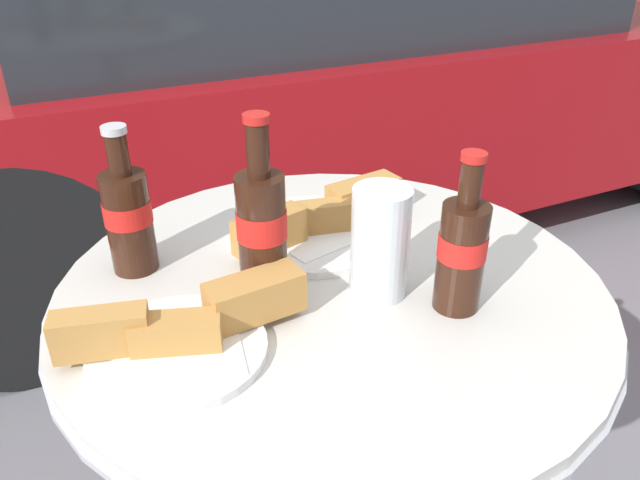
{
  "coord_description": "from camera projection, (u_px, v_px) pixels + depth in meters",
  "views": [
    {
      "loc": [
        -0.34,
        -0.67,
        1.27
      ],
      "look_at": [
        0.0,
        0.04,
        0.83
      ],
      "focal_mm": 35.0,
      "sensor_mm": 36.0,
      "label": 1
    }
  ],
  "objects": [
    {
      "name": "cola_bottle_left",
      "position": [
        462.0,
        250.0,
        0.8
      ],
      "size": [
        0.06,
        0.06,
        0.22
      ],
      "color": "#33190F",
      "rests_on": "bistro_table"
    },
    {
      "name": "lunch_plate_near",
      "position": [
        318.0,
        223.0,
        1.01
      ],
      "size": [
        0.32,
        0.26,
        0.07
      ],
      "color": "white",
      "rests_on": "bistro_table"
    },
    {
      "name": "lunch_plate_far",
      "position": [
        185.0,
        331.0,
        0.76
      ],
      "size": [
        0.31,
        0.22,
        0.07
      ],
      "color": "white",
      "rests_on": "bistro_table"
    },
    {
      "name": "bistro_table",
      "position": [
        331.0,
        368.0,
        0.97
      ],
      "size": [
        0.8,
        0.8,
        0.78
      ],
      "color": "#B7B7BC",
      "rests_on": "ground_plane"
    },
    {
      "name": "cola_bottle_right",
      "position": [
        128.0,
        216.0,
        0.89
      ],
      "size": [
        0.07,
        0.07,
        0.22
      ],
      "color": "#33190F",
      "rests_on": "bistro_table"
    },
    {
      "name": "drinking_glass",
      "position": [
        380.0,
        247.0,
        0.84
      ],
      "size": [
        0.08,
        0.08,
        0.16
      ],
      "color": "black",
      "rests_on": "bistro_table"
    },
    {
      "name": "parked_car",
      "position": [
        322.0,
        59.0,
        2.74
      ],
      "size": [
        4.48,
        1.83,
        1.3
      ],
      "color": "#9E0F14",
      "rests_on": "ground_plane"
    },
    {
      "name": "cola_bottle_center",
      "position": [
        262.0,
        229.0,
        0.82
      ],
      "size": [
        0.07,
        0.07,
        0.26
      ],
      "color": "#33190F",
      "rests_on": "bistro_table"
    }
  ]
}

